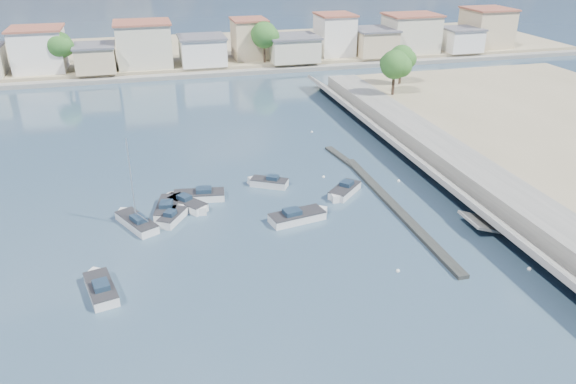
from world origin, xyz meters
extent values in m
plane|color=#293C52|center=(0.00, 40.00, 0.00)|extent=(400.00, 400.00, 0.00)
cube|color=slate|center=(18.50, 13.00, 0.90)|extent=(5.00, 90.00, 1.80)
cube|color=slate|center=(14.15, 13.00, 0.90)|extent=(4.17, 90.00, 2.86)
cube|color=slate|center=(14.00, 4.00, 0.40)|extent=(5.31, 3.50, 1.94)
cube|color=black|center=(7.00, 10.00, 0.17)|extent=(1.00, 26.00, 0.35)
cube|color=black|center=(6.50, 24.00, 0.15)|extent=(2.00, 8.05, 0.30)
cube|color=gray|center=(0.00, 92.00, 0.70)|extent=(160.00, 40.00, 1.40)
cube|color=slate|center=(0.00, 71.00, 0.40)|extent=(160.00, 2.50, 0.80)
cube|color=white|center=(-34.00, 78.00, 5.15)|extent=(9.00, 9.00, 7.50)
cube|color=#99513D|center=(-34.00, 78.00, 9.08)|extent=(9.54, 9.54, 0.35)
cube|color=#C8B18A|center=(-24.00, 75.00, 3.65)|extent=(7.00, 8.00, 4.50)
cube|color=#595960|center=(-24.00, 75.00, 6.08)|extent=(7.42, 8.48, 0.35)
cube|color=beige|center=(-15.00, 77.00, 5.40)|extent=(10.00, 9.00, 8.00)
cube|color=#99513D|center=(-15.00, 77.00, 9.58)|extent=(10.60, 9.54, 0.35)
cube|color=white|center=(-4.00, 76.00, 3.90)|extent=(8.50, 8.50, 5.00)
cube|color=#595960|center=(-4.00, 76.00, 6.58)|extent=(9.01, 9.01, 0.35)
cube|color=#C8B18A|center=(6.00, 79.00, 5.15)|extent=(6.50, 7.50, 7.50)
cube|color=#99513D|center=(6.00, 79.00, 9.08)|extent=(6.89, 7.95, 0.35)
cube|color=beige|center=(14.00, 75.00, 3.65)|extent=(9.50, 9.00, 4.50)
cube|color=#595960|center=(14.00, 75.00, 6.08)|extent=(10.07, 9.54, 0.35)
cube|color=white|center=(24.00, 78.00, 5.40)|extent=(7.00, 8.00, 8.00)
cube|color=#99513D|center=(24.00, 78.00, 9.58)|extent=(7.42, 8.48, 0.35)
cube|color=#C8B18A|center=(32.00, 76.00, 3.90)|extent=(8.00, 9.00, 5.00)
cube|color=#595960|center=(32.00, 76.00, 6.58)|extent=(8.48, 9.54, 0.35)
cube|color=beige|center=(41.00, 77.00, 5.15)|extent=(10.50, 8.50, 7.50)
cube|color=#99513D|center=(41.00, 77.00, 9.08)|extent=(11.13, 9.01, 0.35)
cube|color=white|center=(52.00, 75.00, 3.65)|extent=(7.50, 7.50, 4.50)
cube|color=#595960|center=(52.00, 75.00, 6.08)|extent=(7.95, 7.95, 0.35)
cube|color=#C8B18A|center=(60.00, 78.00, 5.40)|extent=(9.00, 9.50, 8.00)
cube|color=#99513D|center=(60.00, 78.00, 9.58)|extent=(9.54, 10.07, 0.35)
cylinder|color=#38281E|center=(-30.00, 75.00, 3.09)|extent=(0.44, 0.44, 3.38)
sphere|color=#234F1A|center=(-30.00, 75.00, 6.43)|extent=(4.80, 4.80, 4.80)
sphere|color=#234F1A|center=(-29.10, 74.40, 6.20)|extent=(3.60, 3.60, 3.60)
sphere|color=#234F1A|center=(-30.75, 75.45, 6.58)|extent=(3.30, 3.30, 3.30)
cylinder|color=#38281E|center=(-12.00, 78.00, 2.86)|extent=(0.44, 0.44, 2.93)
sphere|color=#234F1A|center=(-12.00, 78.00, 5.75)|extent=(4.16, 4.16, 4.16)
sphere|color=#234F1A|center=(-11.22, 77.48, 5.56)|extent=(3.12, 3.12, 3.12)
sphere|color=#234F1A|center=(-12.65, 78.39, 5.88)|extent=(2.86, 2.86, 2.86)
cylinder|color=#38281E|center=(8.00, 74.00, 3.20)|extent=(0.44, 0.44, 3.60)
sphere|color=#234F1A|center=(8.00, 74.00, 6.76)|extent=(5.12, 5.12, 5.12)
sphere|color=#234F1A|center=(8.96, 73.36, 6.52)|extent=(3.84, 3.84, 3.84)
sphere|color=#234F1A|center=(7.20, 74.48, 6.92)|extent=(3.52, 3.52, 3.52)
cylinder|color=#38281E|center=(24.00, 77.00, 2.97)|extent=(0.44, 0.44, 3.15)
sphere|color=#234F1A|center=(24.00, 77.00, 6.09)|extent=(4.48, 4.48, 4.48)
sphere|color=#234F1A|center=(24.84, 76.44, 5.88)|extent=(3.36, 3.36, 3.36)
sphere|color=#234F1A|center=(23.30, 77.42, 6.23)|extent=(3.08, 3.08, 3.08)
cylinder|color=#38281E|center=(40.00, 76.00, 2.75)|extent=(0.44, 0.44, 2.70)
sphere|color=#234F1A|center=(40.00, 76.00, 5.42)|extent=(3.84, 3.84, 3.84)
sphere|color=#234F1A|center=(40.72, 75.52, 5.24)|extent=(2.88, 2.88, 2.88)
sphere|color=#234F1A|center=(39.40, 76.36, 5.54)|extent=(2.64, 2.64, 2.64)
cylinder|color=#38281E|center=(22.00, 44.00, 3.38)|extent=(0.44, 0.44, 3.15)
sphere|color=#234F1A|center=(22.00, 44.00, 6.49)|extent=(4.48, 4.48, 4.48)
sphere|color=#234F1A|center=(22.84, 43.44, 6.28)|extent=(3.36, 3.36, 3.36)
sphere|color=#234F1A|center=(21.30, 44.42, 6.63)|extent=(3.08, 3.08, 3.08)
cylinder|color=#38281E|center=(26.00, 50.00, 3.26)|extent=(0.44, 0.44, 2.93)
sphere|color=#234F1A|center=(26.00, 50.00, 6.15)|extent=(4.16, 4.16, 4.16)
sphere|color=#234F1A|center=(26.78, 49.48, 5.96)|extent=(3.12, 3.12, 3.12)
sphere|color=#234F1A|center=(25.35, 50.39, 6.29)|extent=(2.86, 2.86, 2.86)
cube|color=silver|center=(-20.97, 2.45, 0.30)|extent=(2.84, 4.97, 1.00)
cube|color=silver|center=(-21.43, 4.41, 0.30)|extent=(1.78, 1.78, 1.00)
cube|color=#262628|center=(-20.97, 2.45, 0.80)|extent=(2.88, 4.98, 0.08)
cube|color=#1B2C3D|center=(-20.87, 2.00, 1.04)|extent=(1.42, 1.62, 0.48)
cube|color=silver|center=(-14.77, 13.03, 0.30)|extent=(3.14, 3.82, 1.00)
cube|color=silver|center=(-13.96, 14.33, 0.30)|extent=(1.23, 1.23, 1.00)
cube|color=#262628|center=(-14.77, 13.03, 0.80)|extent=(3.17, 3.83, 0.08)
cube|color=#1B2C3D|center=(-14.96, 12.73, 1.04)|extent=(1.34, 1.39, 0.48)
cube|color=silver|center=(-11.74, 17.27, 0.30)|extent=(5.45, 2.72, 1.00)
cube|color=silver|center=(-13.97, 17.60, 0.30)|extent=(1.96, 1.96, 1.00)
cube|color=#262628|center=(-11.74, 17.27, 0.80)|extent=(5.46, 2.75, 0.08)
cube|color=#1B2C3D|center=(-11.22, 17.20, 1.04)|extent=(1.73, 1.44, 0.48)
cube|color=silver|center=(3.32, 14.64, 0.30)|extent=(4.39, 4.35, 1.00)
cube|color=silver|center=(1.98, 13.33, 0.30)|extent=(1.28, 1.28, 1.00)
cube|color=#262628|center=(3.32, 14.64, 0.80)|extent=(4.41, 4.38, 0.08)
cube|color=#1B2C3D|center=(3.63, 14.94, 1.04)|extent=(1.72, 1.72, 0.48)
cube|color=silver|center=(-15.10, 15.27, 0.30)|extent=(2.92, 5.15, 1.00)
cube|color=silver|center=(-14.65, 17.30, 0.30)|extent=(1.87, 1.87, 1.00)
cube|color=#262628|center=(-15.10, 15.27, 0.80)|extent=(2.96, 5.16, 0.08)
cube|color=#1B2C3D|center=(-15.20, 14.80, 1.04)|extent=(1.48, 1.68, 0.48)
cube|color=silver|center=(-3.95, 18.64, 0.30)|extent=(4.23, 3.36, 1.00)
cube|color=silver|center=(-5.42, 19.49, 0.30)|extent=(1.37, 1.37, 1.00)
cube|color=#262628|center=(-3.95, 18.64, 0.80)|extent=(4.24, 3.39, 0.08)
cube|color=#1B2C3D|center=(-3.61, 18.44, 1.04)|extent=(1.52, 1.45, 0.48)
cube|color=silver|center=(-13.08, 15.54, 0.30)|extent=(3.88, 4.46, 1.00)
cube|color=silver|center=(-11.97, 14.04, 0.30)|extent=(1.32, 1.32, 1.00)
cube|color=#262628|center=(-13.08, 15.54, 0.80)|extent=(3.91, 4.47, 0.08)
cube|color=#1B2C3D|center=(-13.34, 15.89, 1.04)|extent=(1.59, 1.65, 0.48)
cube|color=silver|center=(-3.19, 10.13, 0.30)|extent=(5.59, 3.02, 1.00)
cube|color=silver|center=(-0.95, 10.55, 0.30)|extent=(2.04, 2.04, 1.00)
cube|color=#262628|center=(-3.19, 10.13, 0.80)|extent=(5.60, 3.06, 0.08)
cube|color=#1B2C3D|center=(-3.71, 10.03, 1.04)|extent=(1.80, 1.56, 0.48)
cube|color=silver|center=(-18.10, 12.86, 0.30)|extent=(4.01, 5.60, 1.00)
cube|color=silver|center=(-19.16, 14.97, 0.30)|extent=(1.60, 1.60, 1.00)
cube|color=#262628|center=(-18.10, 12.86, 0.80)|extent=(4.04, 5.62, 0.08)
cube|color=#1B2C3D|center=(-17.86, 12.38, 1.04)|extent=(1.71, 1.94, 0.48)
cylinder|color=silver|center=(-18.10, 12.86, 4.80)|extent=(0.12, 0.12, 8.00)
cylinder|color=silver|center=(-17.57, 11.78, 1.50)|extent=(1.15, 2.18, 0.08)
sphere|color=white|center=(13.00, -3.06, 0.05)|extent=(0.34, 0.34, 0.34)
sphere|color=white|center=(10.24, 16.16, 0.05)|extent=(0.34, 0.34, 0.34)
sphere|color=white|center=(2.39, -0.55, 0.05)|extent=(0.34, 0.34, 0.34)
sphere|color=white|center=(2.52, 19.36, 0.05)|extent=(0.34, 0.34, 0.34)
sphere|color=white|center=(-6.00, 20.02, 0.05)|extent=(0.34, 0.34, 0.34)
sphere|color=white|center=(5.81, 34.60, 0.05)|extent=(0.34, 0.34, 0.34)
camera|label=1|loc=(-16.26, -35.80, 25.38)|focal=35.00mm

